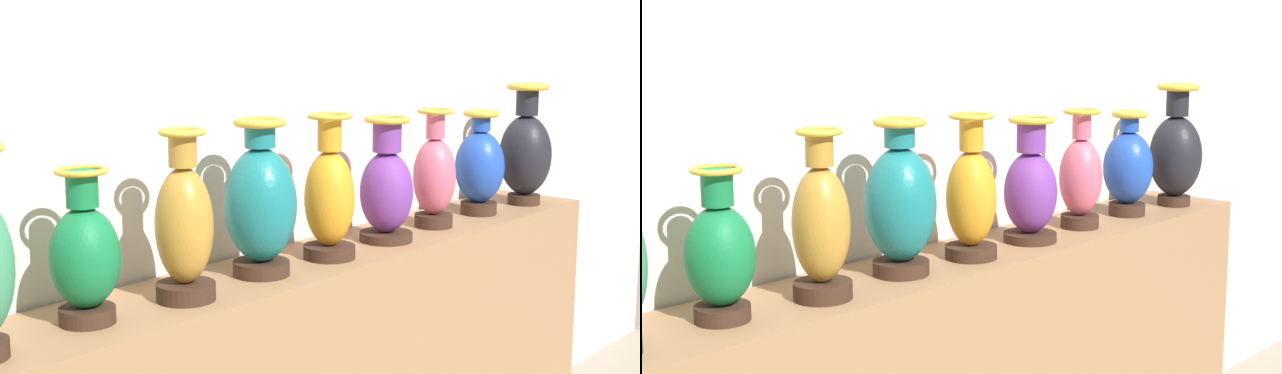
{
  "view_description": "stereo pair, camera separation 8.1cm",
  "coord_description": "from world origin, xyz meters",
  "views": [
    {
      "loc": [
        -1.92,
        -1.66,
        1.53
      ],
      "look_at": [
        0.0,
        0.0,
        1.08
      ],
      "focal_mm": 54.46,
      "sensor_mm": 36.0,
      "label": 1
    },
    {
      "loc": [
        -1.87,
        -1.72,
        1.53
      ],
      "look_at": [
        0.0,
        0.0,
        1.08
      ],
      "focal_mm": 54.46,
      "sensor_mm": 36.0,
      "label": 2
    }
  ],
  "objects": [
    {
      "name": "vase_rose",
      "position": [
        0.51,
        -0.02,
        1.05
      ],
      "size": [
        0.13,
        0.13,
        0.36
      ],
      "color": "#382319",
      "rests_on": "display_shelf"
    },
    {
      "name": "vase_ochre",
      "position": [
        -0.51,
        -0.04,
        1.06
      ],
      "size": [
        0.14,
        0.14,
        0.39
      ],
      "color": "#382319",
      "rests_on": "display_shelf"
    },
    {
      "name": "vase_amber",
      "position": [
        -0.0,
        -0.03,
        1.06
      ],
      "size": [
        0.14,
        0.14,
        0.39
      ],
      "color": "#382319",
      "rests_on": "display_shelf"
    },
    {
      "name": "vase_teal",
      "position": [
        -0.24,
        -0.02,
        1.07
      ],
      "size": [
        0.18,
        0.18,
        0.39
      ],
      "color": "#382319",
      "rests_on": "display_shelf"
    },
    {
      "name": "vase_emerald",
      "position": [
        -0.76,
        -0.01,
        1.04
      ],
      "size": [
        0.15,
        0.15,
        0.33
      ],
      "color": "#382319",
      "rests_on": "display_shelf"
    },
    {
      "name": "vase_onyx",
      "position": [
        1.02,
        -0.05,
        1.08
      ],
      "size": [
        0.18,
        0.18,
        0.41
      ],
      "color": "#382319",
      "rests_on": "display_shelf"
    },
    {
      "name": "back_wall",
      "position": [
        -0.0,
        0.22,
        1.4
      ],
      "size": [
        5.17,
        0.14,
        2.77
      ],
      "color": "silver",
      "rests_on": "ground_plane"
    },
    {
      "name": "vase_sapphire",
      "position": [
        0.77,
        -0.02,
        1.05
      ],
      "size": [
        0.16,
        0.16,
        0.34
      ],
      "color": "#382319",
      "rests_on": "display_shelf"
    },
    {
      "name": "vase_violet",
      "position": [
        0.26,
        -0.03,
        1.05
      ],
      "size": [
        0.15,
        0.15,
        0.36
      ],
      "color": "#382319",
      "rests_on": "display_shelf"
    }
  ]
}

